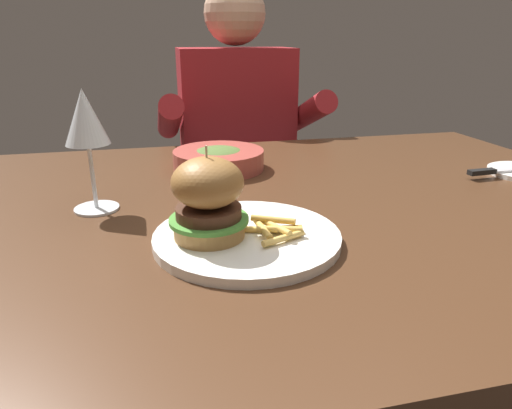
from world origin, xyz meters
TOP-DOWN VIEW (x-y plane):
  - dining_table at (0.00, 0.00)m, footprint 1.44×0.96m
  - main_plate at (-0.06, -0.15)m, footprint 0.26×0.26m
  - burger_sandwich at (-0.12, -0.15)m, footprint 0.11×0.11m
  - fries_pile at (-0.03, -0.17)m, footprint 0.09×0.08m
  - wine_glass at (-0.28, 0.03)m, footprint 0.07×0.07m
  - table_knife at (0.53, 0.04)m, footprint 0.23×0.03m
  - soup_bowl at (-0.04, 0.23)m, footprint 0.20×0.20m
  - diner_person at (0.10, 0.75)m, footprint 0.51×0.36m

SIDE VIEW (x-z plane):
  - diner_person at x=0.10m, z-range -0.02..1.15m
  - dining_table at x=0.00m, z-range 0.29..1.03m
  - main_plate at x=-0.06m, z-range 0.74..0.75m
  - table_knife at x=0.53m, z-range 0.75..0.76m
  - soup_bowl at x=-0.04m, z-range 0.74..0.79m
  - fries_pile at x=-0.03m, z-range 0.75..0.77m
  - burger_sandwich at x=-0.12m, z-range 0.75..0.87m
  - wine_glass at x=-0.28m, z-range 0.79..0.99m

